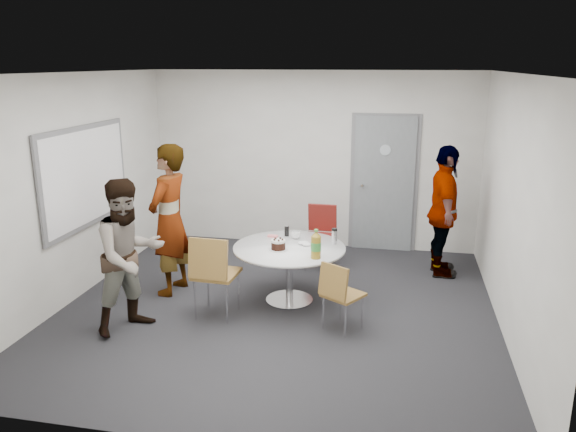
% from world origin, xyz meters
% --- Properties ---
extents(floor, '(5.00, 5.00, 0.00)m').
position_xyz_m(floor, '(0.00, 0.00, 0.00)').
color(floor, black).
rests_on(floor, ground).
extents(ceiling, '(5.00, 5.00, 0.00)m').
position_xyz_m(ceiling, '(0.00, 0.00, 2.70)').
color(ceiling, silver).
rests_on(ceiling, wall_back).
extents(wall_back, '(5.00, 0.00, 5.00)m').
position_xyz_m(wall_back, '(0.00, 2.50, 1.35)').
color(wall_back, beige).
rests_on(wall_back, floor).
extents(wall_left, '(0.00, 5.00, 5.00)m').
position_xyz_m(wall_left, '(-2.50, 0.00, 1.35)').
color(wall_left, beige).
rests_on(wall_left, floor).
extents(wall_right, '(0.00, 5.00, 5.00)m').
position_xyz_m(wall_right, '(2.50, 0.00, 1.35)').
color(wall_right, beige).
rests_on(wall_right, floor).
extents(wall_front, '(5.00, 0.00, 5.00)m').
position_xyz_m(wall_front, '(0.00, -2.50, 1.35)').
color(wall_front, beige).
rests_on(wall_front, floor).
extents(door, '(1.02, 0.17, 2.12)m').
position_xyz_m(door, '(1.10, 2.48, 1.03)').
color(door, slate).
rests_on(door, wall_back).
extents(whiteboard, '(0.04, 1.90, 1.25)m').
position_xyz_m(whiteboard, '(-2.46, 0.20, 1.45)').
color(whiteboard, slate).
rests_on(whiteboard, wall_left).
extents(table, '(1.34, 1.34, 1.03)m').
position_xyz_m(table, '(0.12, 0.23, 0.61)').
color(table, white).
rests_on(table, floor).
extents(chair_near_left, '(0.49, 0.53, 0.98)m').
position_xyz_m(chair_near_left, '(-0.65, -0.40, 0.60)').
color(chair_near_left, brown).
rests_on(chair_near_left, floor).
extents(chair_near_right, '(0.52, 0.53, 0.78)m').
position_xyz_m(chair_near_right, '(0.76, -0.43, 0.47)').
color(chair_near_right, brown).
rests_on(chair_near_right, floor).
extents(chair_far, '(0.43, 0.47, 0.89)m').
position_xyz_m(chair_far, '(0.29, 1.52, 0.54)').
color(chair_far, maroon).
rests_on(chair_far, floor).
extents(person_main, '(0.54, 0.74, 1.88)m').
position_xyz_m(person_main, '(-1.41, 0.24, 0.94)').
color(person_main, '#A5C6EA').
rests_on(person_main, floor).
extents(person_left, '(0.97, 1.02, 1.67)m').
position_xyz_m(person_left, '(-1.43, -0.80, 0.83)').
color(person_left, white).
rests_on(person_left, floor).
extents(person_right, '(0.51, 1.07, 1.78)m').
position_xyz_m(person_right, '(1.93, 1.52, 0.89)').
color(person_right, black).
rests_on(person_right, floor).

